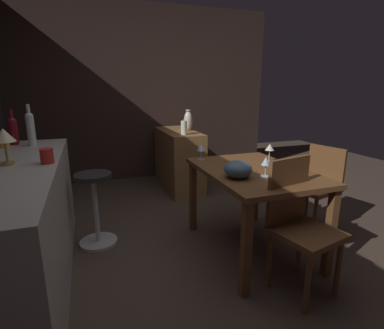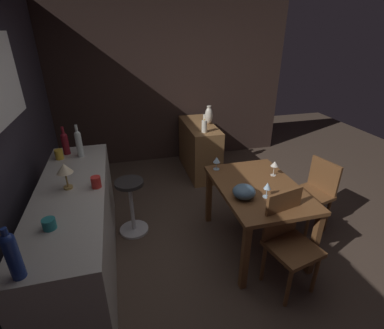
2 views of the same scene
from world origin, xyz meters
name	(u,v)px [view 1 (image 1 of 2)]	position (x,y,z in m)	size (l,w,h in m)	color
ground_plane	(218,252)	(0.00, 0.00, 0.00)	(9.00, 9.00, 0.00)	#47382D
wall_side_right	(133,94)	(2.55, 0.30, 1.30)	(0.10, 4.40, 2.60)	#33231E
dining_table	(253,181)	(-0.05, -0.29, 0.64)	(1.15, 0.81, 0.74)	brown
kitchen_counter	(19,228)	(0.07, 1.51, 0.45)	(2.10, 0.60, 0.90)	#B2ADA3
sideboard_cabinet	(178,159)	(1.83, -0.20, 0.41)	(1.10, 0.44, 0.82)	olive
chair_near_window	(298,221)	(-0.60, -0.32, 0.51)	(0.48, 0.48, 0.94)	brown
chair_by_doorway	(317,184)	(0.07, -1.07, 0.48)	(0.48, 0.48, 0.85)	brown
bar_stool	(96,207)	(0.51, 0.99, 0.36)	(0.34, 0.34, 0.67)	#262323
wine_glass_left	(270,148)	(0.13, -0.55, 0.87)	(0.08, 0.08, 0.17)	silver
wine_glass_right	(266,162)	(-0.25, -0.26, 0.86)	(0.07, 0.07, 0.15)	silver
wine_glass_center	(201,148)	(0.42, 0.01, 0.85)	(0.08, 0.08, 0.15)	silver
fruit_bowl	(238,169)	(-0.21, -0.05, 0.80)	(0.22, 0.22, 0.13)	slate
wine_bottle_clear	(31,127)	(0.80, 1.47, 1.06)	(0.07, 0.07, 0.36)	silver
wine_bottle_ruby	(13,129)	(0.92, 1.63, 1.04)	(0.08, 0.08, 0.32)	maroon
cup_red	(47,156)	(0.05, 1.27, 0.95)	(0.12, 0.09, 0.10)	red
cup_mustard	(4,141)	(0.79, 1.69, 0.95)	(0.12, 0.09, 0.11)	gold
counter_lamp	(4,138)	(0.10, 1.52, 1.08)	(0.14, 0.14, 0.24)	#A58447
pillar_candle_tall	(184,128)	(1.45, -0.16, 0.91)	(0.08, 0.08, 0.20)	white
pillar_candle_short	(184,125)	(1.98, -0.34, 0.87)	(0.07, 0.07, 0.13)	white
vase_ceramic_ivory	(188,121)	(1.81, -0.34, 0.96)	(0.12, 0.12, 0.29)	beige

